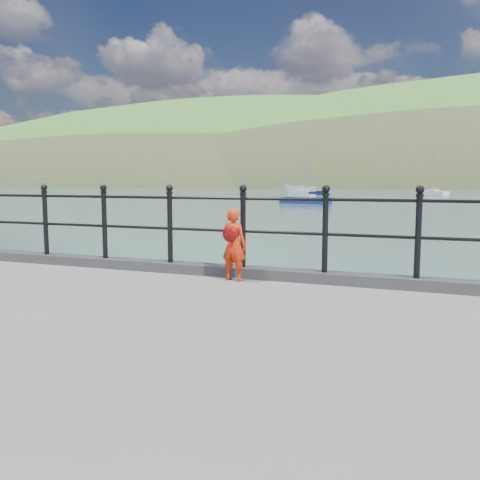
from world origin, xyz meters
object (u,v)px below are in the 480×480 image
at_px(sailboat_deep, 432,193).
at_px(sailboat_left, 309,193).
at_px(sailboat_port, 305,200).
at_px(launch_white, 297,192).
at_px(railing, 205,220).
at_px(child, 233,244).

distance_m(sailboat_deep, sailboat_left, 21.31).
relative_size(sailboat_deep, sailboat_port, 1.09).
height_order(launch_white, sailboat_left, sailboat_left).
distance_m(railing, sailboat_port, 47.48).
bearing_deg(sailboat_deep, railing, -52.59).
height_order(railing, launch_white, railing).
bearing_deg(launch_white, sailboat_deep, 86.85).
xyz_separation_m(sailboat_deep, sailboat_port, (-12.37, -41.97, -0.00)).
bearing_deg(sailboat_left, sailboat_deep, 24.42).
relative_size(sailboat_left, sailboat_port, 1.09).
relative_size(railing, launch_white, 3.55).
bearing_deg(sailboat_left, sailboat_port, -69.21).
xyz_separation_m(child, sailboat_deep, (1.96, 88.69, -1.18)).
bearing_deg(sailboat_port, sailboat_deep, 89.75).
bearing_deg(sailboat_port, launch_white, 124.79).
bearing_deg(sailboat_port, child, -61.26).
distance_m(sailboat_deep, sailboat_port, 43.76).
xyz_separation_m(child, sailboat_port, (-10.42, 46.72, -1.18)).
distance_m(child, sailboat_port, 47.89).
relative_size(sailboat_deep, sailboat_left, 1.01).
xyz_separation_m(launch_white, sailboat_left, (-4.04, 23.99, -0.65)).
xyz_separation_m(launch_white, sailboat_port, (4.04, -12.00, -0.65)).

